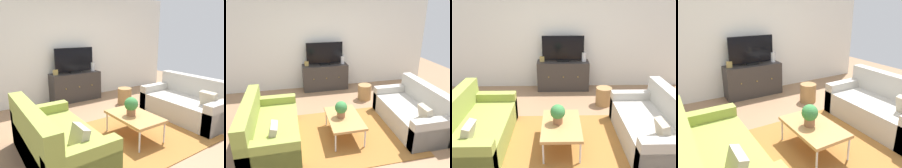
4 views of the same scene
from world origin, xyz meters
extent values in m
plane|color=#997251|center=(0.00, 0.00, 0.00)|extent=(10.00, 10.00, 0.00)
cube|color=silver|center=(0.00, 2.55, 1.35)|extent=(6.40, 0.12, 2.70)
cube|color=#9E662D|center=(0.00, -0.15, 0.01)|extent=(2.50, 1.90, 0.01)
cube|color=olive|center=(-1.35, -0.10, 0.21)|extent=(0.90, 1.74, 0.42)
cube|color=olive|center=(-1.70, -0.10, 0.42)|extent=(0.20, 1.74, 0.84)
cube|color=olive|center=(-1.35, 0.68, 0.29)|extent=(0.90, 0.18, 0.57)
cube|color=olive|center=(-1.35, -0.88, 0.29)|extent=(0.90, 0.18, 0.57)
cube|color=#B2A58C|center=(-1.30, -0.64, 0.54)|extent=(0.18, 0.30, 0.32)
cube|color=#B2ADA3|center=(1.35, -0.10, 0.21)|extent=(0.90, 1.74, 0.42)
cube|color=#B2ADA3|center=(1.70, -0.10, 0.42)|extent=(0.20, 1.74, 0.84)
cube|color=#B2ADA3|center=(1.35, 0.68, 0.29)|extent=(0.90, 0.18, 0.57)
cube|color=#B2ADA3|center=(1.35, -0.88, 0.29)|extent=(0.90, 0.18, 0.57)
cube|color=#B2A58C|center=(1.30, -0.64, 0.54)|extent=(0.17, 0.30, 0.32)
cube|color=#B7844C|center=(-0.06, -0.17, 0.38)|extent=(0.60, 0.95, 0.04)
cylinder|color=silver|center=(-0.32, -0.61, 0.18)|extent=(0.03, 0.03, 0.35)
cylinder|color=silver|center=(0.20, -0.61, 0.18)|extent=(0.03, 0.03, 0.35)
cylinder|color=silver|center=(-0.32, 0.26, 0.18)|extent=(0.03, 0.03, 0.35)
cylinder|color=silver|center=(0.20, 0.26, 0.18)|extent=(0.03, 0.03, 0.35)
cylinder|color=#936042|center=(-0.11, -0.15, 0.45)|extent=(0.15, 0.15, 0.11)
sphere|color=#387A3D|center=(-0.11, -0.15, 0.60)|extent=(0.23, 0.23, 0.23)
cube|color=#332D2B|center=(0.02, 2.27, 0.36)|extent=(1.27, 0.44, 0.73)
sphere|color=#B79338|center=(-0.34, 2.04, 0.40)|extent=(0.03, 0.03, 0.03)
sphere|color=#B79338|center=(0.02, 2.04, 0.40)|extent=(0.03, 0.03, 0.03)
sphere|color=#B79338|center=(0.37, 2.04, 0.40)|extent=(0.03, 0.03, 0.03)
cube|color=black|center=(0.02, 2.29, 0.75)|extent=(0.28, 0.16, 0.04)
cube|color=black|center=(0.02, 2.29, 1.06)|extent=(1.02, 0.04, 0.59)
cylinder|color=silver|center=(0.53, 2.27, 0.84)|extent=(0.11, 0.11, 0.23)
cube|color=tan|center=(-0.50, 2.27, 0.79)|extent=(0.11, 0.07, 0.13)
cylinder|color=#9E7547|center=(0.88, 1.31, 0.20)|extent=(0.34, 0.34, 0.40)
camera|label=1|loc=(-2.29, -2.77, 1.76)|focal=34.96mm
camera|label=2|loc=(-0.97, -3.54, 2.39)|focal=34.46mm
camera|label=3|loc=(-0.09, -3.30, 2.24)|focal=37.22mm
camera|label=4|loc=(-1.75, -2.41, 1.97)|focal=36.41mm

